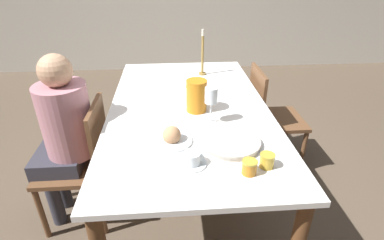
{
  "coord_description": "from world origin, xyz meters",
  "views": [
    {
      "loc": [
        -0.11,
        -1.74,
        1.63
      ],
      "look_at": [
        0.0,
        -0.27,
        0.82
      ],
      "focal_mm": 28.0,
      "sensor_mm": 36.0,
      "label": 1
    }
  ],
  "objects_px": {
    "chair_opposite": "(270,115)",
    "jam_jar_red": "(267,160)",
    "teacup_near_person": "(192,159)",
    "chair_person_side": "(83,161)",
    "red_pitcher": "(196,96)",
    "wine_glass_water": "(211,97)",
    "person_seated": "(63,130)",
    "serving_tray": "(230,142)",
    "bread_plate": "(172,137)",
    "candlestick_tall": "(203,57)",
    "jam_jar_amber": "(249,167)"
  },
  "relations": [
    {
      "from": "chair_person_side",
      "to": "red_pitcher",
      "type": "distance_m",
      "value": 0.85
    },
    {
      "from": "person_seated",
      "to": "red_pitcher",
      "type": "xyz_separation_m",
      "value": [
        0.83,
        0.05,
        0.18
      ]
    },
    {
      "from": "chair_opposite",
      "to": "person_seated",
      "type": "xyz_separation_m",
      "value": [
        -1.48,
        -0.5,
        0.23
      ]
    },
    {
      "from": "red_pitcher",
      "to": "jam_jar_red",
      "type": "bearing_deg",
      "value": -65.48
    },
    {
      "from": "wine_glass_water",
      "to": "serving_tray",
      "type": "xyz_separation_m",
      "value": [
        0.07,
        -0.25,
        -0.15
      ]
    },
    {
      "from": "jam_jar_red",
      "to": "candlestick_tall",
      "type": "relative_size",
      "value": 0.19
    },
    {
      "from": "chair_person_side",
      "to": "wine_glass_water",
      "type": "bearing_deg",
      "value": -96.19
    },
    {
      "from": "chair_person_side",
      "to": "wine_glass_water",
      "type": "relative_size",
      "value": 3.93
    },
    {
      "from": "person_seated",
      "to": "jam_jar_amber",
      "type": "distance_m",
      "value": 1.18
    },
    {
      "from": "chair_person_side",
      "to": "bread_plate",
      "type": "distance_m",
      "value": 0.73
    },
    {
      "from": "chair_opposite",
      "to": "jam_jar_red",
      "type": "bearing_deg",
      "value": -19.92
    },
    {
      "from": "chair_person_side",
      "to": "serving_tray",
      "type": "height_order",
      "value": "chair_person_side"
    },
    {
      "from": "person_seated",
      "to": "wine_glass_water",
      "type": "bearing_deg",
      "value": -97.01
    },
    {
      "from": "chair_opposite",
      "to": "wine_glass_water",
      "type": "height_order",
      "value": "wine_glass_water"
    },
    {
      "from": "chair_opposite",
      "to": "jam_jar_amber",
      "type": "distance_m",
      "value": 1.24
    },
    {
      "from": "serving_tray",
      "to": "jam_jar_amber",
      "type": "xyz_separation_m",
      "value": [
        0.04,
        -0.24,
        0.02
      ]
    },
    {
      "from": "chair_opposite",
      "to": "serving_tray",
      "type": "xyz_separation_m",
      "value": [
        -0.51,
        -0.86,
        0.32
      ]
    },
    {
      "from": "teacup_near_person",
      "to": "jam_jar_amber",
      "type": "relative_size",
      "value": 2.04
    },
    {
      "from": "jam_jar_amber",
      "to": "bread_plate",
      "type": "bearing_deg",
      "value": 140.07
    },
    {
      "from": "red_pitcher",
      "to": "serving_tray",
      "type": "height_order",
      "value": "red_pitcher"
    },
    {
      "from": "candlestick_tall",
      "to": "bread_plate",
      "type": "bearing_deg",
      "value": -105.01
    },
    {
      "from": "chair_person_side",
      "to": "person_seated",
      "type": "xyz_separation_m",
      "value": [
        -0.08,
        0.02,
        0.23
      ]
    },
    {
      "from": "chair_opposite",
      "to": "person_seated",
      "type": "relative_size",
      "value": 0.74
    },
    {
      "from": "teacup_near_person",
      "to": "bread_plate",
      "type": "xyz_separation_m",
      "value": [
        -0.09,
        0.2,
        0.0
      ]
    },
    {
      "from": "chair_person_side",
      "to": "jam_jar_red",
      "type": "height_order",
      "value": "chair_person_side"
    },
    {
      "from": "jam_jar_amber",
      "to": "candlestick_tall",
      "type": "xyz_separation_m",
      "value": [
        -0.07,
        1.29,
        0.11
      ]
    },
    {
      "from": "person_seated",
      "to": "wine_glass_water",
      "type": "xyz_separation_m",
      "value": [
        0.9,
        -0.11,
        0.24
      ]
    },
    {
      "from": "red_pitcher",
      "to": "teacup_near_person",
      "type": "relative_size",
      "value": 1.42
    },
    {
      "from": "jam_jar_red",
      "to": "chair_opposite",
      "type": "bearing_deg",
      "value": 70.08
    },
    {
      "from": "serving_tray",
      "to": "candlestick_tall",
      "type": "bearing_deg",
      "value": 91.86
    },
    {
      "from": "bread_plate",
      "to": "candlestick_tall",
      "type": "height_order",
      "value": "candlestick_tall"
    },
    {
      "from": "person_seated",
      "to": "bread_plate",
      "type": "xyz_separation_m",
      "value": [
        0.67,
        -0.31,
        0.11
      ]
    },
    {
      "from": "serving_tray",
      "to": "bread_plate",
      "type": "bearing_deg",
      "value": 170.98
    },
    {
      "from": "chair_opposite",
      "to": "teacup_near_person",
      "type": "distance_m",
      "value": 1.29
    },
    {
      "from": "wine_glass_water",
      "to": "chair_opposite",
      "type": "bearing_deg",
      "value": 46.14
    },
    {
      "from": "chair_opposite",
      "to": "bread_plate",
      "type": "height_order",
      "value": "same"
    },
    {
      "from": "bread_plate",
      "to": "jam_jar_red",
      "type": "bearing_deg",
      "value": -29.32
    },
    {
      "from": "person_seated",
      "to": "jam_jar_red",
      "type": "distance_m",
      "value": 1.24
    },
    {
      "from": "chair_opposite",
      "to": "wine_glass_water",
      "type": "distance_m",
      "value": 0.97
    },
    {
      "from": "chair_person_side",
      "to": "jam_jar_amber",
      "type": "relative_size",
      "value": 12.3
    },
    {
      "from": "chair_person_side",
      "to": "wine_glass_water",
      "type": "height_order",
      "value": "wine_glass_water"
    },
    {
      "from": "person_seated",
      "to": "candlestick_tall",
      "type": "relative_size",
      "value": 3.18
    },
    {
      "from": "chair_person_side",
      "to": "red_pitcher",
      "type": "relative_size",
      "value": 4.25
    },
    {
      "from": "bread_plate",
      "to": "jam_jar_amber",
      "type": "distance_m",
      "value": 0.45
    },
    {
      "from": "jam_jar_amber",
      "to": "red_pitcher",
      "type": "bearing_deg",
      "value": 105.71
    },
    {
      "from": "person_seated",
      "to": "candlestick_tall",
      "type": "xyz_separation_m",
      "value": [
        0.93,
        0.69,
        0.23
      ]
    },
    {
      "from": "chair_opposite",
      "to": "wine_glass_water",
      "type": "bearing_deg",
      "value": -43.86
    },
    {
      "from": "chair_opposite",
      "to": "teacup_near_person",
      "type": "height_order",
      "value": "chair_opposite"
    },
    {
      "from": "person_seated",
      "to": "red_pitcher",
      "type": "relative_size",
      "value": 5.77
    },
    {
      "from": "chair_person_side",
      "to": "serving_tray",
      "type": "relative_size",
      "value": 2.75
    }
  ]
}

